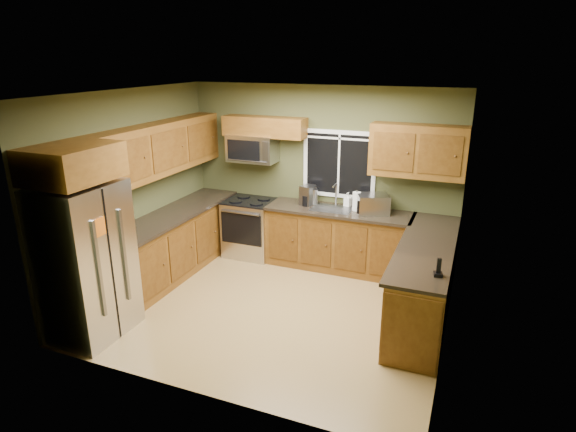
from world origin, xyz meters
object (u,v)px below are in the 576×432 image
Objects in this scene: range at (251,227)px; kettle at (313,195)px; soap_bottle_c at (306,196)px; soap_bottle_a at (306,196)px; microwave at (252,148)px; coffee_maker at (307,196)px; toaster_oven at (373,204)px; paper_towel_roll at (356,201)px; cordless_phone at (438,271)px; refrigerator at (86,262)px; soap_bottle_b at (348,199)px.

kettle is at bearing 8.47° from range.
soap_bottle_a is at bearing -68.96° from soap_bottle_c.
microwave is 1.14m from coffee_maker.
kettle reaches higher than soap_bottle_a.
toaster_oven is 1.75× the size of paper_towel_roll.
toaster_oven reaches higher than soap_bottle_c.
kettle reaches higher than range.
paper_towel_roll is 1.54× the size of cordless_phone.
kettle is at bearing 0.73° from microwave.
soap_bottle_c is (1.55, 3.00, 0.12)m from refrigerator.
coffee_maker is 1.13× the size of soap_bottle_a.
range is 1.10m from soap_bottle_a.
coffee_maker is at bearing -128.86° from kettle.
range is 4.73× the size of cordless_phone.
refrigerator reaches higher than soap_bottle_a.
soap_bottle_a is (-0.78, 0.00, -0.01)m from paper_towel_roll.
soap_bottle_c is at bearing 169.81° from toaster_oven.
range is at bearing -178.99° from toaster_oven.
soap_bottle_a is 1.61× the size of soap_bottle_c.
refrigerator is 3.73m from soap_bottle_b.
toaster_oven reaches higher than soap_bottle_a.
soap_bottle_a reaches higher than range.
coffee_maker is 2.79m from cordless_phone.
paper_towel_roll is (1.70, -0.06, -0.65)m from microwave.
kettle is at bearing 59.94° from refrigerator.
paper_towel_roll reaches higher than soap_bottle_a.
toaster_oven is 1.86× the size of kettle.
range is 3.07× the size of paper_towel_roll.
range is 1.12m from coffee_maker.
range is at bearing -171.53° from kettle.
microwave is 2.56× the size of coffee_maker.
soap_bottle_a is (-0.08, -0.08, -0.00)m from kettle.
soap_bottle_b is (0.53, 0.08, -0.03)m from kettle.
kettle is at bearing 136.61° from cordless_phone.
kettle is (1.69, 2.92, 0.17)m from refrigerator.
soap_bottle_a is at bearing 4.53° from range.
soap_bottle_c is (-0.06, 0.16, -0.05)m from soap_bottle_a.
refrigerator is 8.56× the size of soap_bottle_b.
kettle is (0.06, 0.07, -0.01)m from coffee_maker.
paper_towel_roll reaches higher than kettle.
microwave is at bearing -176.47° from soap_bottle_b.
range is 3.56× the size of soap_bottle_a.
microwave is at bearing 176.23° from coffee_maker.
toaster_oven reaches higher than cordless_phone.
toaster_oven is 2.10m from cordless_phone.
coffee_maker is (1.63, 2.84, 0.18)m from refrigerator.
soap_bottle_a reaches higher than soap_bottle_b.
refrigerator is 6.84× the size of soap_bottle_a.
soap_bottle_a is (0.92, 0.07, 0.60)m from range.
coffee_maker is 1.82× the size of soap_bottle_c.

